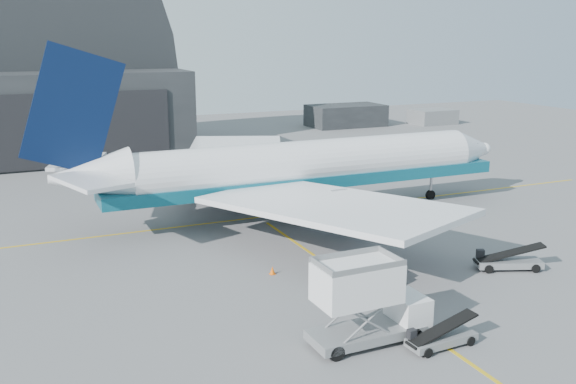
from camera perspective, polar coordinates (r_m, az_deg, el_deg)
name	(u,v)px	position (r m, az deg, el deg)	size (l,w,h in m)	color
ground	(368,293)	(43.65, 7.13, -8.88)	(200.00, 200.00, 0.00)	#565659
taxi_lines	(291,239)	(54.18, 0.24, -4.21)	(80.00, 42.12, 0.02)	gold
distant_bldg_a	(346,126)	(122.82, 5.14, 5.86)	(14.00, 8.00, 4.00)	black
distant_bldg_b	(432,124)	(128.64, 12.69, 5.94)	(8.00, 6.00, 2.80)	slate
airliner	(292,168)	(60.09, 0.35, 2.12)	(46.88, 45.46, 16.45)	white
catering_truck	(366,302)	(36.08, 6.91, -9.72)	(6.95, 2.78, 4.75)	slate
pushback_tug	(371,276)	(44.63, 7.40, -7.39)	(4.19, 2.56, 1.90)	black
belt_loader_a	(441,338)	(37.16, 13.42, -12.51)	(4.40, 1.73, 1.66)	slate
belt_loader_b	(508,261)	(49.94, 18.95, -5.86)	(5.08, 3.25, 1.92)	slate
traffic_cone	(272,271)	(46.42, -1.40, -6.99)	(0.41, 0.41, 0.59)	#E75807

